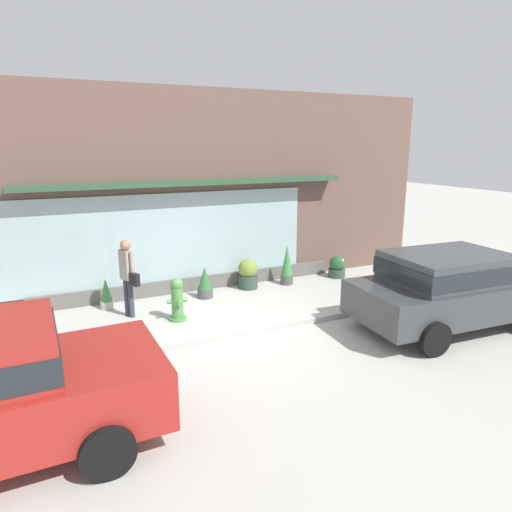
{
  "coord_description": "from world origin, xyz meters",
  "views": [
    {
      "loc": [
        -3.43,
        -7.98,
        3.71
      ],
      "look_at": [
        0.92,
        1.2,
        1.21
      ],
      "focal_mm": 32.05,
      "sensor_mm": 36.0,
      "label": 1
    }
  ],
  "objects_px": {
    "parked_car_dark_gray": "(451,286)",
    "potted_plant_trailing_edge": "(337,267)",
    "potted_plant_corner_tall": "(287,265)",
    "potted_plant_window_right": "(248,274)",
    "fire_hydrant": "(177,299)",
    "potted_plant_near_hydrant": "(106,294)",
    "potted_plant_doorstep": "(205,283)",
    "pedestrian_with_handbag": "(128,273)"
  },
  "relations": [
    {
      "from": "parked_car_dark_gray",
      "to": "potted_plant_trailing_edge",
      "type": "height_order",
      "value": "parked_car_dark_gray"
    },
    {
      "from": "parked_car_dark_gray",
      "to": "potted_plant_corner_tall",
      "type": "relative_size",
      "value": 3.99
    },
    {
      "from": "potted_plant_corner_tall",
      "to": "potted_plant_window_right",
      "type": "relative_size",
      "value": 1.38
    },
    {
      "from": "fire_hydrant",
      "to": "potted_plant_corner_tall",
      "type": "distance_m",
      "value": 3.63
    },
    {
      "from": "potted_plant_near_hydrant",
      "to": "potted_plant_trailing_edge",
      "type": "relative_size",
      "value": 1.17
    },
    {
      "from": "fire_hydrant",
      "to": "parked_car_dark_gray",
      "type": "height_order",
      "value": "parked_car_dark_gray"
    },
    {
      "from": "fire_hydrant",
      "to": "potted_plant_trailing_edge",
      "type": "height_order",
      "value": "fire_hydrant"
    },
    {
      "from": "fire_hydrant",
      "to": "potted_plant_doorstep",
      "type": "bearing_deg",
      "value": 48.51
    },
    {
      "from": "potted_plant_near_hydrant",
      "to": "fire_hydrant",
      "type": "bearing_deg",
      "value": -47.34
    },
    {
      "from": "potted_plant_corner_tall",
      "to": "potted_plant_trailing_edge",
      "type": "xyz_separation_m",
      "value": [
        1.62,
        -0.02,
        -0.23
      ]
    },
    {
      "from": "parked_car_dark_gray",
      "to": "potted_plant_near_hydrant",
      "type": "distance_m",
      "value": 7.54
    },
    {
      "from": "fire_hydrant",
      "to": "potted_plant_trailing_edge",
      "type": "relative_size",
      "value": 1.54
    },
    {
      "from": "fire_hydrant",
      "to": "potted_plant_near_hydrant",
      "type": "relative_size",
      "value": 1.32
    },
    {
      "from": "potted_plant_window_right",
      "to": "potted_plant_trailing_edge",
      "type": "height_order",
      "value": "potted_plant_window_right"
    },
    {
      "from": "pedestrian_with_handbag",
      "to": "potted_plant_window_right",
      "type": "distance_m",
      "value": 3.33
    },
    {
      "from": "parked_car_dark_gray",
      "to": "potted_plant_doorstep",
      "type": "bearing_deg",
      "value": 138.52
    },
    {
      "from": "pedestrian_with_handbag",
      "to": "potted_plant_window_right",
      "type": "xyz_separation_m",
      "value": [
        3.19,
        0.74,
        -0.61
      ]
    },
    {
      "from": "parked_car_dark_gray",
      "to": "potted_plant_corner_tall",
      "type": "bearing_deg",
      "value": 114.58
    },
    {
      "from": "potted_plant_trailing_edge",
      "to": "pedestrian_with_handbag",
      "type": "bearing_deg",
      "value": -174.16
    },
    {
      "from": "pedestrian_with_handbag",
      "to": "fire_hydrant",
      "type": "bearing_deg",
      "value": 28.03
    },
    {
      "from": "pedestrian_with_handbag",
      "to": "potted_plant_trailing_edge",
      "type": "xyz_separation_m",
      "value": [
        5.91,
        0.6,
        -0.71
      ]
    },
    {
      "from": "potted_plant_doorstep",
      "to": "potted_plant_trailing_edge",
      "type": "height_order",
      "value": "potted_plant_doorstep"
    },
    {
      "from": "potted_plant_near_hydrant",
      "to": "parked_car_dark_gray",
      "type": "bearing_deg",
      "value": -33.77
    },
    {
      "from": "potted_plant_doorstep",
      "to": "potted_plant_trailing_edge",
      "type": "distance_m",
      "value": 4.0
    },
    {
      "from": "potted_plant_near_hydrant",
      "to": "potted_plant_window_right",
      "type": "bearing_deg",
      "value": -0.02
    },
    {
      "from": "pedestrian_with_handbag",
      "to": "potted_plant_corner_tall",
      "type": "distance_m",
      "value": 4.36
    },
    {
      "from": "potted_plant_doorstep",
      "to": "potted_plant_window_right",
      "type": "relative_size",
      "value": 1.0
    },
    {
      "from": "fire_hydrant",
      "to": "potted_plant_near_hydrant",
      "type": "height_order",
      "value": "fire_hydrant"
    },
    {
      "from": "potted_plant_near_hydrant",
      "to": "potted_plant_window_right",
      "type": "xyz_separation_m",
      "value": [
        3.59,
        -0.0,
        0.05
      ]
    },
    {
      "from": "potted_plant_corner_tall",
      "to": "potted_plant_doorstep",
      "type": "bearing_deg",
      "value": -177.16
    },
    {
      "from": "fire_hydrant",
      "to": "potted_plant_window_right",
      "type": "relative_size",
      "value": 1.2
    },
    {
      "from": "parked_car_dark_gray",
      "to": "potted_plant_trailing_edge",
      "type": "xyz_separation_m",
      "value": [
        0.06,
        4.04,
        -0.61
      ]
    },
    {
      "from": "pedestrian_with_handbag",
      "to": "potted_plant_trailing_edge",
      "type": "height_order",
      "value": "pedestrian_with_handbag"
    },
    {
      "from": "potted_plant_window_right",
      "to": "potted_plant_trailing_edge",
      "type": "distance_m",
      "value": 2.73
    },
    {
      "from": "potted_plant_doorstep",
      "to": "potted_plant_corner_tall",
      "type": "distance_m",
      "value": 2.38
    },
    {
      "from": "potted_plant_doorstep",
      "to": "potted_plant_near_hydrant",
      "type": "bearing_deg",
      "value": 174.16
    },
    {
      "from": "potted_plant_doorstep",
      "to": "potted_plant_near_hydrant",
      "type": "height_order",
      "value": "potted_plant_doorstep"
    },
    {
      "from": "pedestrian_with_handbag",
      "to": "parked_car_dark_gray",
      "type": "relative_size",
      "value": 0.4
    },
    {
      "from": "fire_hydrant",
      "to": "potted_plant_near_hydrant",
      "type": "bearing_deg",
      "value": 132.66
    },
    {
      "from": "fire_hydrant",
      "to": "potted_plant_doorstep",
      "type": "relative_size",
      "value": 1.2
    },
    {
      "from": "pedestrian_with_handbag",
      "to": "potted_plant_trailing_edge",
      "type": "relative_size",
      "value": 2.82
    },
    {
      "from": "fire_hydrant",
      "to": "pedestrian_with_handbag",
      "type": "relative_size",
      "value": 0.55
    }
  ]
}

